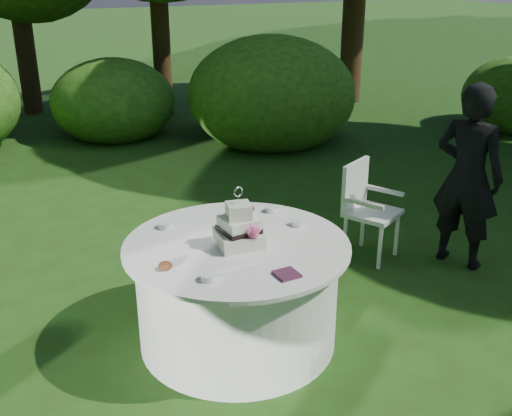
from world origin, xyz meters
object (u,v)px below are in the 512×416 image
Objects in this scene: cake at (239,230)px; chair at (365,203)px; napkins at (287,274)px; table at (237,292)px; guest at (468,177)px.

chair is at bearing 23.49° from cake.
napkins is 2.05m from chair.
chair reaches higher than table.
cake is (-0.06, 0.53, 0.10)m from napkins.
napkins is at bearing -83.96° from cake.
napkins is 0.69m from table.
table is at bearing 96.01° from napkins.
guest is 0.92m from chair.
napkins reaches higher than table.
napkins is at bearing -142.07° from chair.
table is 1.74× the size of chair.
cake reaches higher than table.
napkins is 2.39m from guest.
table is at bearing -157.56° from chair.
guest reaches higher than table.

